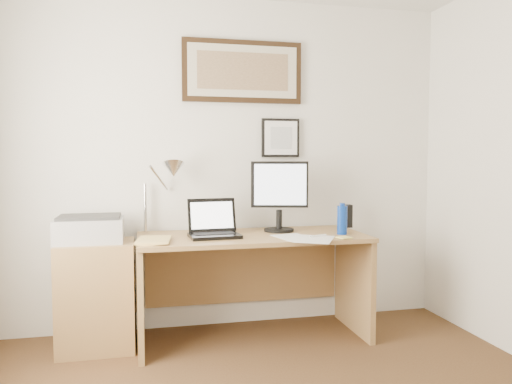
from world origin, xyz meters
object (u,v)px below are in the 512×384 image
object	(u,v)px
desk	(250,265)
printer	(90,229)
book	(137,241)
laptop	(214,228)
water_bottle	(342,220)
side_cabinet	(97,296)
lcd_monitor	(279,193)

from	to	relation	value
desk	printer	bearing A→B (deg)	-179.56
book	laptop	distance (m)	0.54
water_bottle	laptop	xyz separation A→B (m)	(-0.91, 0.11, -0.04)
water_bottle	side_cabinet	bearing A→B (deg)	174.50
side_cabinet	water_bottle	distance (m)	1.78
side_cabinet	book	distance (m)	0.52
laptop	lcd_monitor	xyz separation A→B (m)	(0.51, 0.12, 0.23)
printer	book	bearing A→B (deg)	-34.81
water_bottle	book	size ratio (longest dim) A/B	0.70
desk	water_bottle	bearing A→B (deg)	-17.52
water_bottle	printer	world-z (taller)	water_bottle
water_bottle	book	distance (m)	1.43
laptop	printer	bearing A→B (deg)	174.17
water_bottle	desk	bearing A→B (deg)	162.48
water_bottle	book	world-z (taller)	water_bottle
book	printer	bearing A→B (deg)	145.19
side_cabinet	laptop	distance (m)	0.91
laptop	printer	distance (m)	0.83
book	desk	xyz separation A→B (m)	(0.80, 0.22, -0.25)
desk	side_cabinet	bearing A→B (deg)	-178.11
side_cabinet	water_bottle	bearing A→B (deg)	-5.50
laptop	side_cabinet	bearing A→B (deg)	175.81
water_bottle	lcd_monitor	xyz separation A→B (m)	(-0.40, 0.23, 0.19)
laptop	water_bottle	bearing A→B (deg)	-6.63
side_cabinet	lcd_monitor	distance (m)	1.46
water_bottle	desk	world-z (taller)	water_bottle
water_bottle	laptop	distance (m)	0.92
book	water_bottle	bearing A→B (deg)	1.04
water_bottle	printer	xyz separation A→B (m)	(-1.74, 0.19, -0.03)
water_bottle	lcd_monitor	world-z (taller)	lcd_monitor
water_bottle	book	bearing A→B (deg)	-178.96
book	lcd_monitor	bearing A→B (deg)	13.76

